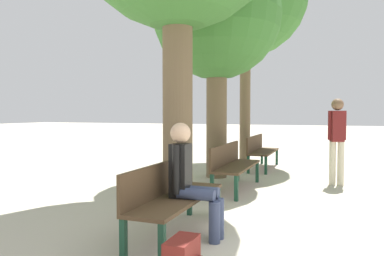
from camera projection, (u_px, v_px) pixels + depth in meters
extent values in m
cube|color=#4C3823|center=(179.00, 198.00, 4.34)|extent=(0.50, 1.85, 0.04)
cube|color=#4C3823|center=(161.00, 179.00, 4.42)|extent=(0.04, 1.85, 0.39)
cube|color=#19422D|center=(162.00, 245.00, 3.46)|extent=(0.06, 0.06, 0.42)
cube|color=#19422D|center=(218.00, 203.00, 5.10)|extent=(0.06, 0.06, 0.42)
cube|color=#19422D|center=(123.00, 240.00, 3.61)|extent=(0.06, 0.06, 0.42)
cube|color=#19422D|center=(190.00, 200.00, 5.25)|extent=(0.06, 0.06, 0.42)
cube|color=#4C3823|center=(237.00, 166.00, 6.95)|extent=(0.50, 1.85, 0.04)
cube|color=#4C3823|center=(225.00, 154.00, 7.02)|extent=(0.04, 1.85, 0.39)
cube|color=#19422D|center=(236.00, 188.00, 6.06)|extent=(0.06, 0.06, 0.42)
cube|color=#19422D|center=(257.00, 172.00, 7.71)|extent=(0.06, 0.06, 0.42)
cube|color=#19422D|center=(212.00, 186.00, 6.21)|extent=(0.06, 0.06, 0.42)
cube|color=#19422D|center=(238.00, 171.00, 7.85)|extent=(0.06, 0.06, 0.42)
cube|color=#4C3823|center=(264.00, 152.00, 9.55)|extent=(0.50, 1.85, 0.04)
cube|color=#4C3823|center=(255.00, 143.00, 9.63)|extent=(0.04, 1.85, 0.39)
cube|color=#19422D|center=(266.00, 165.00, 8.67)|extent=(0.06, 0.06, 0.42)
cube|color=#19422D|center=(277.00, 157.00, 10.31)|extent=(0.06, 0.06, 0.42)
cube|color=#19422D|center=(248.00, 165.00, 8.81)|extent=(0.06, 0.06, 0.42)
cube|color=#19422D|center=(262.00, 156.00, 10.46)|extent=(0.06, 0.06, 0.42)
cylinder|color=brown|center=(178.00, 90.00, 6.22)|extent=(0.50, 0.50, 3.61)
cylinder|color=brown|center=(217.00, 114.00, 8.29)|extent=(0.46, 0.46, 2.80)
sphere|color=#38702D|center=(217.00, 15.00, 8.20)|extent=(2.82, 2.82, 2.82)
cylinder|color=brown|center=(245.00, 96.00, 10.88)|extent=(0.31, 0.31, 3.85)
cylinder|color=#384260|center=(196.00, 194.00, 4.18)|extent=(0.44, 0.13, 0.13)
cylinder|color=#384260|center=(214.00, 222.00, 4.12)|extent=(0.13, 0.13, 0.46)
cylinder|color=#384260|center=(201.00, 192.00, 4.33)|extent=(0.44, 0.13, 0.13)
cylinder|color=#384260|center=(219.00, 219.00, 4.26)|extent=(0.13, 0.13, 0.46)
cube|color=black|center=(180.00, 170.00, 4.32)|extent=(0.20, 0.24, 0.62)
cylinder|color=black|center=(176.00, 169.00, 4.20)|extent=(0.09, 0.09, 0.56)
cylinder|color=black|center=(185.00, 166.00, 4.44)|extent=(0.09, 0.09, 0.56)
sphere|color=tan|center=(180.00, 133.00, 4.30)|extent=(0.24, 0.24, 0.24)
cylinder|color=beige|center=(332.00, 163.00, 7.44)|extent=(0.13, 0.13, 0.86)
cylinder|color=beige|center=(341.00, 163.00, 7.39)|extent=(0.13, 0.13, 0.86)
cube|color=maroon|center=(337.00, 126.00, 7.39)|extent=(0.28, 0.26, 0.61)
cylinder|color=maroon|center=(330.00, 125.00, 7.43)|extent=(0.09, 0.09, 0.58)
cylinder|color=maroon|center=(344.00, 125.00, 7.34)|extent=(0.09, 0.09, 0.58)
sphere|color=brown|center=(338.00, 104.00, 7.37)|extent=(0.23, 0.23, 0.23)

